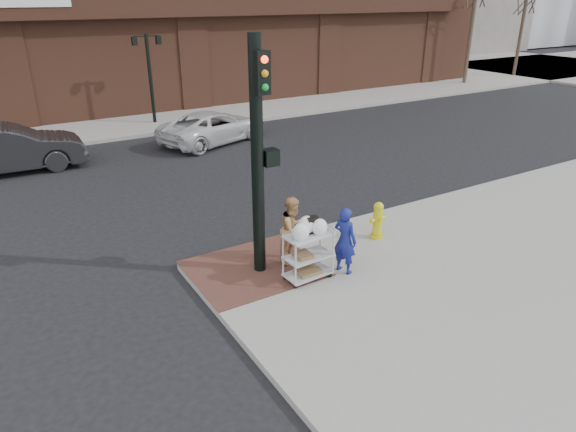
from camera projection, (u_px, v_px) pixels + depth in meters
ground at (298, 285)px, 11.12m from camera, size 220.00×220.00×0.00m
sidewalk_far at (219, 69)px, 42.12m from camera, size 65.00×36.00×0.15m
brick_curb_ramp at (254, 268)px, 11.48m from camera, size 2.80×2.40×0.01m
lamp_post at (149, 69)px, 23.57m from camera, size 1.32×0.22×4.00m
traffic_signal_pole at (259, 154)px, 10.37m from camera, size 0.61×0.51×5.00m
woman_blue at (345, 240)px, 11.07m from camera, size 0.53×0.64×1.52m
pedestrian_tan at (293, 230)px, 11.53m from camera, size 0.93×0.85×1.55m
sedan_dark at (6, 149)px, 17.81m from camera, size 5.19×1.98×1.69m
minivan_white at (213, 127)px, 21.51m from camera, size 5.24×3.66×1.33m
utility_cart at (308, 252)px, 10.83m from camera, size 1.05×0.63×1.41m
fire_hydrant at (378, 220)px, 12.74m from camera, size 0.45×0.32×0.96m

